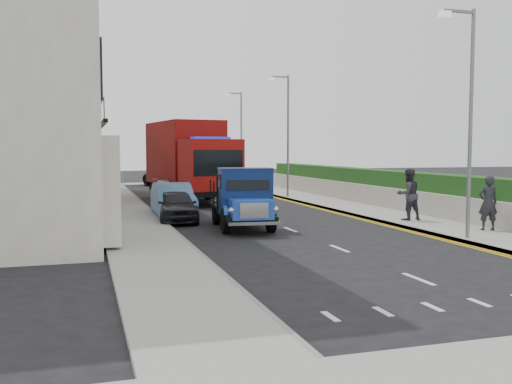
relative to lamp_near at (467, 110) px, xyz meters
The scene contains 22 objects.
ground 6.12m from the lamp_near, 154.42° to the left, with size 120.00×120.00×0.00m, color black.
pavement_west 14.98m from the lamp_near, 130.45° to the left, with size 2.40×38.00×0.12m, color gray.
pavement_east 11.74m from the lamp_near, 84.17° to the left, with size 2.60×38.00×0.12m, color gray.
promenade 31.53m from the lamp_near, 97.67° to the left, with size 30.00×2.50×0.12m, color gray.
sea_plane 62.27m from the lamp_near, 93.85° to the left, with size 120.00×120.00×0.00m, color slate.
terrace_west 20.52m from the lamp_near, 132.29° to the left, with size 6.31×30.20×14.25m.
garden_east 11.82m from the lamp_near, 74.59° to the left, with size 1.45×28.00×1.75m.
seafront_railing 30.68m from the lamp_near, 97.88° to the left, with size 13.00×0.08×1.11m.
lamp_near is the anchor object (origin of this frame).
lamp_mid 16.00m from the lamp_near, 90.00° to the left, with size 1.23×0.18×7.00m.
lamp_far 26.00m from the lamp_near, 90.00° to the left, with size 1.23×0.18×7.00m.
bedford_lorry 7.85m from the lamp_near, 142.44° to the left, with size 2.21×4.69×2.15m.
red_lorry 17.26m from the lamp_near, 108.76° to the left, with size 3.94×8.61×4.35m.
parked_car_front 11.20m from the lamp_near, 135.72° to the left, with size 1.46×3.63×1.24m, color black.
parked_car_mid 12.20m from the lamp_near, 130.02° to the left, with size 1.50×4.30×1.42m, color #5282B1.
parked_car_rear 17.15m from the lamp_near, 113.77° to the left, with size 1.73×4.25×1.23m, color silver.
seafront_car_left 29.04m from the lamp_near, 99.67° to the left, with size 2.50×5.43×1.51m, color black.
seafront_car_right 27.19m from the lamp_near, 97.83° to the left, with size 1.56×3.87×1.32m, color #A2A2A7.
pedestrian_east_near 3.67m from the lamp_near, 33.30° to the left, with size 0.67×0.44×1.84m, color #232429.
pedestrian_east_far 5.29m from the lamp_near, 80.17° to the left, with size 0.96×0.75×1.98m, color #312E38.
pedestrian_west_near 17.62m from the lamp_near, 125.91° to the left, with size 0.94×0.39×1.60m, color #1B1D30.
pedestrian_west_far 17.63m from the lamp_near, 125.88° to the left, with size 0.81×0.53×1.66m, color #433630.
Camera 1 is at (-6.97, -16.68, 2.84)m, focal length 40.00 mm.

